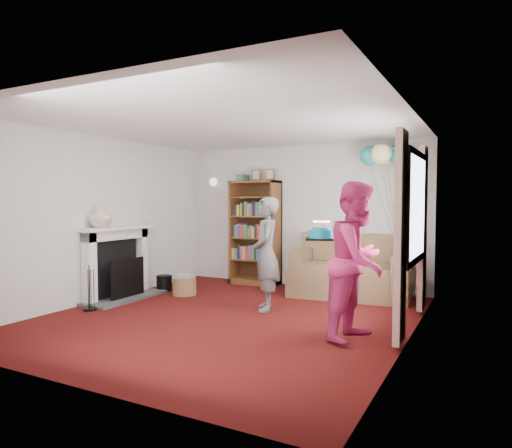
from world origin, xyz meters
The scene contains 16 objects.
ground centered at (0.00, 0.00, 0.00)m, with size 5.00×5.00×0.00m, color #350808.
wall_back centered at (0.00, 2.51, 1.25)m, with size 4.50×0.02×2.50m, color silver.
wall_left centered at (-2.26, 0.00, 1.25)m, with size 0.02×5.00×2.50m, color silver.
wall_right centered at (2.26, 0.00, 1.25)m, with size 0.02×5.00×2.50m, color silver.
ceiling centered at (0.00, 0.00, 2.50)m, with size 4.50×5.00×0.01m, color white.
fireplace centered at (-2.09, 0.19, 0.51)m, with size 0.55×1.80×1.12m.
window_bay centered at (2.21, 0.60, 1.20)m, with size 0.14×2.02×2.20m.
wall_sconce centered at (-1.75, 2.36, 1.88)m, with size 0.16×0.23×0.16m.
bookcase centered at (-0.80, 2.30, 0.92)m, with size 0.89×0.42×2.09m.
sofa centered at (1.05, 2.08, 0.36)m, with size 1.84×0.97×0.97m.
wicker_basket centered at (-1.36, 0.88, 0.15)m, with size 0.38×0.38×0.34m.
person_striped centered at (0.26, 0.59, 0.79)m, with size 0.57×0.38×1.58m, color black.
person_magenta centered at (1.74, -0.14, 0.87)m, with size 0.84×0.66×1.74m, color #C52766.
birthday_cake centered at (1.24, 0.06, 1.13)m, with size 0.36×0.36×0.22m.
balloons centered at (1.54, 2.08, 2.22)m, with size 0.75×0.75×1.69m.
mantel_vase centered at (-2.12, -0.15, 1.30)m, with size 0.34×0.34×0.36m, color beige.
Camera 1 is at (3.04, -5.06, 1.53)m, focal length 32.00 mm.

